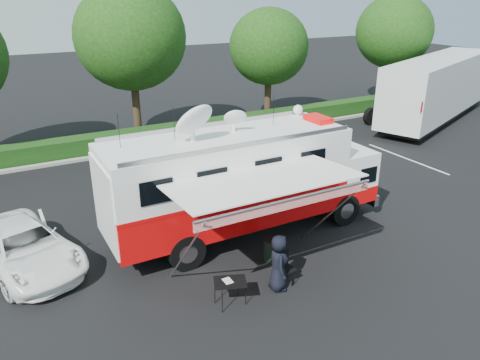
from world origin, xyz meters
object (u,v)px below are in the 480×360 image
object	(u,v)px
white_suv	(27,267)
semi_trailer	(438,88)
trash_bin	(271,249)
command_truck	(245,180)
folding_table	(230,283)

from	to	relation	value
white_suv	semi_trailer	size ratio (longest dim) A/B	0.37
trash_bin	command_truck	bearing A→B (deg)	85.50
white_suv	trash_bin	distance (m)	7.98
command_truck	trash_bin	world-z (taller)	command_truck
folding_table	semi_trailer	world-z (taller)	semi_trailer
command_truck	semi_trailer	world-z (taller)	command_truck
command_truck	white_suv	world-z (taller)	command_truck
folding_table	trash_bin	distance (m)	2.70
command_truck	trash_bin	bearing A→B (deg)	-94.50
command_truck	trash_bin	size ratio (longest dim) A/B	12.33
folding_table	trash_bin	bearing A→B (deg)	31.78
folding_table	trash_bin	size ratio (longest dim) A/B	1.30
white_suv	trash_bin	bearing A→B (deg)	-42.82
command_truck	trash_bin	xyz separation A→B (m)	(-0.17, -2.11, -1.68)
command_truck	white_suv	size ratio (longest dim) A/B	1.98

